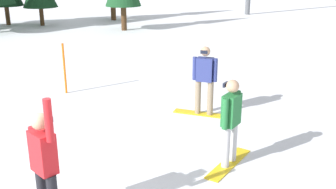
% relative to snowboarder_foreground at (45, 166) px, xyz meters
% --- Properties ---
extents(snowboarder_foreground, '(1.19, 1.39, 2.04)m').
position_rel_snowboarder_foreground_xyz_m(snowboarder_foreground, '(0.00, 0.00, 0.00)').
color(snowboarder_foreground, '#993FD8').
rests_on(snowboarder_foreground, ground_plane).
extents(snowboarder_midground, '(1.16, 1.32, 1.70)m').
position_rel_snowboarder_foreground_xyz_m(snowboarder_midground, '(3.10, 1.52, -0.07)').
color(snowboarder_midground, yellow).
rests_on(snowboarder_midground, ground_plane).
extents(snowboarder_background, '(1.53, 0.94, 1.76)m').
position_rel_snowboarder_foreground_xyz_m(snowboarder_background, '(3.14, 4.18, -0.03)').
color(snowboarder_background, yellow).
rests_on(snowboarder_background, ground_plane).
extents(trail_marker_pole, '(0.06, 0.06, 1.49)m').
position_rel_snowboarder_foreground_xyz_m(trail_marker_pole, '(-0.58, 6.37, -0.22)').
color(trail_marker_pole, orange).
rests_on(trail_marker_pole, ground_plane).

